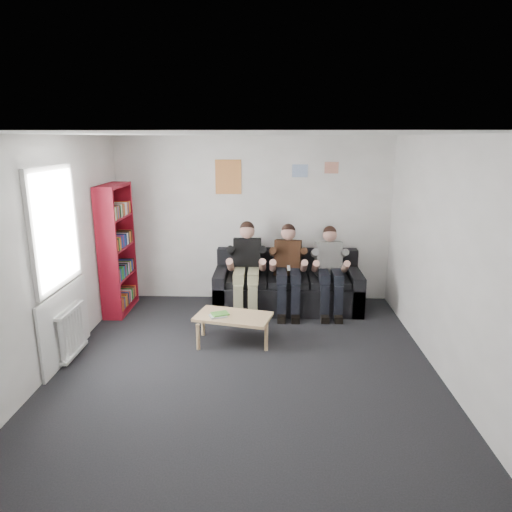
% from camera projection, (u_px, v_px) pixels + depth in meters
% --- Properties ---
extents(room_shell, '(5.00, 5.00, 5.00)m').
position_uv_depth(room_shell, '(245.00, 259.00, 5.10)').
color(room_shell, black).
rests_on(room_shell, ground).
extents(sofa, '(2.30, 0.94, 0.89)m').
position_uv_depth(sofa, '(287.00, 288.00, 7.33)').
color(sofa, black).
rests_on(sofa, ground).
extents(bookshelf, '(0.30, 0.90, 1.99)m').
position_uv_depth(bookshelf, '(118.00, 249.00, 7.03)').
color(bookshelf, maroon).
rests_on(bookshelf, ground).
extents(coffee_table, '(0.98, 0.54, 0.39)m').
position_uv_depth(coffee_table, '(233.00, 319.00, 6.03)').
color(coffee_table, tan).
rests_on(coffee_table, ground).
extents(game_cases, '(0.24, 0.19, 0.03)m').
position_uv_depth(game_cases, '(219.00, 315.00, 5.99)').
color(game_cases, silver).
rests_on(game_cases, coffee_table).
extents(person_left, '(0.43, 0.92, 1.41)m').
position_uv_depth(person_left, '(247.00, 269.00, 7.06)').
color(person_left, black).
rests_on(person_left, sofa).
extents(person_middle, '(0.41, 0.89, 1.37)m').
position_uv_depth(person_middle, '(288.00, 270.00, 7.04)').
color(person_middle, '#472617').
rests_on(person_middle, sofa).
extents(person_right, '(0.40, 0.86, 1.34)m').
position_uv_depth(person_right, '(330.00, 271.00, 7.03)').
color(person_right, silver).
rests_on(person_right, sofa).
extents(radiator, '(0.10, 0.64, 0.60)m').
position_uv_depth(radiator, '(72.00, 332.00, 5.61)').
color(radiator, white).
rests_on(radiator, ground).
extents(window, '(0.05, 1.30, 2.36)m').
position_uv_depth(window, '(60.00, 279.00, 5.44)').
color(window, white).
rests_on(window, room_shell).
extents(poster_large, '(0.42, 0.01, 0.55)m').
position_uv_depth(poster_large, '(228.00, 177.00, 7.34)').
color(poster_large, gold).
rests_on(poster_large, room_shell).
extents(poster_blue, '(0.25, 0.01, 0.20)m').
position_uv_depth(poster_blue, '(300.00, 171.00, 7.28)').
color(poster_blue, '#3975C3').
rests_on(poster_blue, room_shell).
extents(poster_pink, '(0.22, 0.01, 0.18)m').
position_uv_depth(poster_pink, '(332.00, 168.00, 7.25)').
color(poster_pink, '#C53D98').
rests_on(poster_pink, room_shell).
extents(poster_sign, '(0.20, 0.01, 0.14)m').
position_uv_depth(poster_sign, '(191.00, 164.00, 7.31)').
color(poster_sign, white).
rests_on(poster_sign, room_shell).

